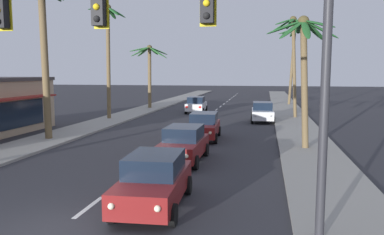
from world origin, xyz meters
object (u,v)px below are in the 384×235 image
object	(u,v)px
sedan_oncoming_far	(196,105)
palm_left_third	(108,39)
palm_right_second	(304,53)
palm_right_third	(294,43)
palm_right_farthest	(293,49)
traffic_signal_mast	(167,29)
sedan_third_in_queue	(184,144)
sedan_fifth_in_queue	(204,126)
palm_left_second	(43,36)
sedan_lead_at_stop_bar	(154,180)
sedan_parked_nearest_kerb	(262,112)
palm_left_farthest	(149,63)

from	to	relation	value
sedan_oncoming_far	palm_left_third	xyz separation A→B (m)	(-6.52, -7.30, 6.23)
palm_right_second	palm_right_third	world-z (taller)	palm_right_third
palm_right_farthest	palm_right_second	bearing A→B (deg)	-92.70
traffic_signal_mast	palm_right_second	bearing A→B (deg)	69.54
traffic_signal_mast	palm_right_second	size ratio (longest dim) A/B	1.61
palm_right_third	palm_right_farthest	distance (m)	14.58
sedan_third_in_queue	sedan_fifth_in_queue	xyz separation A→B (m)	(-0.02, 6.22, 0.00)
sedan_third_in_queue	palm_left_second	world-z (taller)	palm_left_second
palm_right_farthest	palm_left_second	bearing A→B (deg)	-119.73
palm_left_second	sedan_oncoming_far	bearing A→B (deg)	70.86
sedan_lead_at_stop_bar	sedan_parked_nearest_kerb	world-z (taller)	same
sedan_lead_at_stop_bar	palm_right_farthest	bearing A→B (deg)	80.29
sedan_fifth_in_queue	palm_left_second	distance (m)	11.20
sedan_parked_nearest_kerb	palm_left_farthest	bearing A→B (deg)	144.11
sedan_oncoming_far	sedan_fifth_in_queue	bearing A→B (deg)	-78.10
sedan_fifth_in_queue	palm_right_second	distance (m)	7.62
sedan_oncoming_far	palm_right_second	bearing A→B (deg)	-63.28
palm_left_second	palm_right_third	size ratio (longest dim) A/B	1.05
traffic_signal_mast	sedan_parked_nearest_kerb	distance (m)	24.16
sedan_lead_at_stop_bar	palm_left_second	size ratio (longest dim) A/B	0.47
palm_left_second	palm_right_farthest	xyz separation A→B (m)	(16.58, 29.03, 0.77)
sedan_oncoming_far	palm_left_farthest	distance (m)	8.12
palm_left_third	palm_right_second	size ratio (longest dim) A/B	1.40
sedan_oncoming_far	palm_right_farthest	distance (m)	16.51
sedan_third_in_queue	palm_left_third	xyz separation A→B (m)	(-9.82, 14.46, 6.23)
traffic_signal_mast	sedan_oncoming_far	world-z (taller)	traffic_signal_mast
traffic_signal_mast	palm_left_third	size ratio (longest dim) A/B	1.15
sedan_third_in_queue	palm_left_third	world-z (taller)	palm_left_third
palm_right_second	palm_right_farthest	distance (m)	29.19
sedan_lead_at_stop_bar	sedan_third_in_queue	world-z (taller)	same
sedan_oncoming_far	palm_right_third	bearing A→B (deg)	-19.59
sedan_fifth_in_queue	sedan_lead_at_stop_bar	bearing A→B (deg)	-88.11
palm_right_second	palm_left_third	bearing A→B (deg)	145.66
sedan_third_in_queue	sedan_oncoming_far	bearing A→B (deg)	98.62
sedan_lead_at_stop_bar	palm_right_second	bearing A→B (deg)	62.09
palm_right_third	palm_left_second	bearing A→B (deg)	-137.19
palm_left_third	sedan_parked_nearest_kerb	bearing A→B (deg)	5.06
sedan_third_in_queue	sedan_parked_nearest_kerb	size ratio (longest dim) A/B	0.99
palm_left_third	palm_right_third	xyz separation A→B (m)	(15.96, 3.94, -0.30)
sedan_parked_nearest_kerb	palm_right_second	distance (m)	12.78
sedan_third_in_queue	palm_right_farthest	xyz separation A→B (m)	(7.09, 32.95, 6.30)
palm_left_farthest	palm_right_third	bearing A→B (deg)	-23.02
palm_left_second	palm_right_third	world-z (taller)	palm_left_second
sedan_third_in_queue	traffic_signal_mast	bearing A→B (deg)	-80.76
sedan_lead_at_stop_bar	sedan_oncoming_far	world-z (taller)	same
sedan_oncoming_far	palm_right_farthest	size ratio (longest dim) A/B	0.45
palm_left_second	palm_right_farthest	distance (m)	33.44
palm_left_third	palm_left_farthest	bearing A→B (deg)	87.40
palm_right_farthest	palm_left_third	bearing A→B (deg)	-132.45
sedan_parked_nearest_kerb	palm_left_second	bearing A→B (deg)	-138.03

